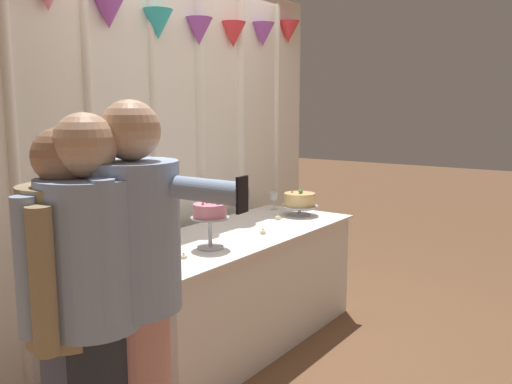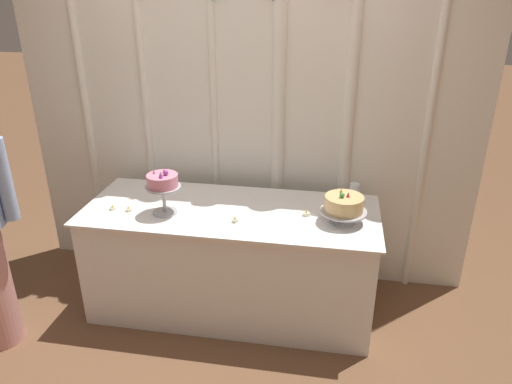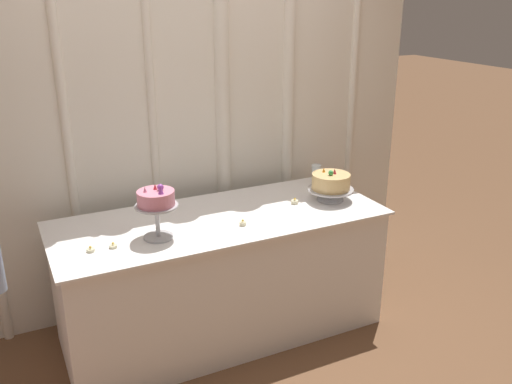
{
  "view_description": "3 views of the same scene",
  "coord_description": "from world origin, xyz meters",
  "px_view_note": "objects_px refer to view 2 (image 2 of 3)",
  "views": [
    {
      "loc": [
        -2.74,
        -2.02,
        1.61
      ],
      "look_at": [
        0.15,
        0.05,
        1.04
      ],
      "focal_mm": 37.04,
      "sensor_mm": 36.0,
      "label": 1
    },
    {
      "loc": [
        0.66,
        -2.69,
        2.18
      ],
      "look_at": [
        0.17,
        0.13,
        0.91
      ],
      "focal_mm": 33.55,
      "sensor_mm": 36.0,
      "label": 2
    },
    {
      "loc": [
        -1.13,
        -2.7,
        2.04
      ],
      "look_at": [
        0.24,
        0.12,
        0.89
      ],
      "focal_mm": 38.72,
      "sensor_mm": 36.0,
      "label": 3
    }
  ],
  "objects_px": {
    "cake_table": "(232,259)",
    "tealight_far_right": "(306,214)",
    "tealight_far_left": "(113,208)",
    "cake_display_nearright": "(344,205)",
    "tealight_near_left": "(129,210)",
    "wine_glass": "(354,189)",
    "cake_display_nearleft": "(163,184)",
    "tealight_near_right": "(235,220)"
  },
  "relations": [
    {
      "from": "wine_glass",
      "to": "tealight_near_right",
      "type": "xyz_separation_m",
      "value": [
        -0.74,
        -0.4,
        -0.1
      ]
    },
    {
      "from": "wine_glass",
      "to": "tealight_near_right",
      "type": "distance_m",
      "value": 0.85
    },
    {
      "from": "tealight_near_left",
      "to": "tealight_near_right",
      "type": "xyz_separation_m",
      "value": [
        0.73,
        -0.03,
        0.0
      ]
    },
    {
      "from": "cake_table",
      "to": "cake_display_nearright",
      "type": "height_order",
      "value": "cake_display_nearright"
    },
    {
      "from": "cake_display_nearleft",
      "to": "tealight_far_left",
      "type": "height_order",
      "value": "cake_display_nearleft"
    },
    {
      "from": "cake_display_nearright",
      "to": "tealight_far_left",
      "type": "distance_m",
      "value": 1.52
    },
    {
      "from": "tealight_near_left",
      "to": "tealight_far_right",
      "type": "xyz_separation_m",
      "value": [
        1.16,
        0.13,
        0.0
      ]
    },
    {
      "from": "cake_display_nearright",
      "to": "tealight_near_right",
      "type": "xyz_separation_m",
      "value": [
        -0.67,
        -0.12,
        -0.1
      ]
    },
    {
      "from": "cake_display_nearright",
      "to": "tealight_far_right",
      "type": "distance_m",
      "value": 0.26
    },
    {
      "from": "tealight_far_right",
      "to": "tealight_near_left",
      "type": "bearing_deg",
      "value": -173.47
    },
    {
      "from": "tealight_far_left",
      "to": "tealight_far_right",
      "type": "bearing_deg",
      "value": 5.7
    },
    {
      "from": "cake_table",
      "to": "tealight_near_right",
      "type": "height_order",
      "value": "tealight_near_right"
    },
    {
      "from": "wine_glass",
      "to": "cake_display_nearleft",
      "type": "bearing_deg",
      "value": -163.76
    },
    {
      "from": "tealight_far_left",
      "to": "tealight_far_right",
      "type": "relative_size",
      "value": 0.92
    },
    {
      "from": "tealight_far_left",
      "to": "tealight_near_right",
      "type": "xyz_separation_m",
      "value": [
        0.84,
        -0.04,
        0.0
      ]
    },
    {
      "from": "cake_table",
      "to": "cake_display_nearleft",
      "type": "xyz_separation_m",
      "value": [
        -0.41,
        -0.12,
        0.6
      ]
    },
    {
      "from": "cake_table",
      "to": "cake_display_nearright",
      "type": "xyz_separation_m",
      "value": [
        0.74,
        -0.05,
        0.5
      ]
    },
    {
      "from": "cake_table",
      "to": "cake_display_nearleft",
      "type": "bearing_deg",
      "value": -163.15
    },
    {
      "from": "tealight_far_left",
      "to": "tealight_far_right",
      "type": "distance_m",
      "value": 1.28
    },
    {
      "from": "tealight_far_right",
      "to": "wine_glass",
      "type": "bearing_deg",
      "value": 37.95
    },
    {
      "from": "cake_display_nearleft",
      "to": "wine_glass",
      "type": "bearing_deg",
      "value": 16.24
    },
    {
      "from": "cake_table",
      "to": "tealight_far_right",
      "type": "height_order",
      "value": "tealight_far_right"
    },
    {
      "from": "cake_table",
      "to": "wine_glass",
      "type": "distance_m",
      "value": 0.98
    },
    {
      "from": "wine_glass",
      "to": "tealight_far_left",
      "type": "relative_size",
      "value": 3.44
    },
    {
      "from": "cake_table",
      "to": "cake_display_nearright",
      "type": "relative_size",
      "value": 6.7
    },
    {
      "from": "cake_display_nearright",
      "to": "tealight_far_right",
      "type": "bearing_deg",
      "value": 168.36
    },
    {
      "from": "tealight_near_right",
      "to": "tealight_near_left",
      "type": "bearing_deg",
      "value": 177.35
    },
    {
      "from": "tealight_far_left",
      "to": "tealight_near_left",
      "type": "height_order",
      "value": "same"
    },
    {
      "from": "cake_display_nearleft",
      "to": "tealight_far_right",
      "type": "distance_m",
      "value": 0.94
    },
    {
      "from": "tealight_far_right",
      "to": "cake_display_nearright",
      "type": "bearing_deg",
      "value": -11.64
    },
    {
      "from": "wine_glass",
      "to": "tealight_far_right",
      "type": "relative_size",
      "value": 3.16
    },
    {
      "from": "tealight_far_left",
      "to": "tealight_near_left",
      "type": "distance_m",
      "value": 0.11
    },
    {
      "from": "cake_display_nearleft",
      "to": "tealight_far_right",
      "type": "bearing_deg",
      "value": 7.42
    },
    {
      "from": "cake_table",
      "to": "tealight_near_left",
      "type": "bearing_deg",
      "value": -168.12
    },
    {
      "from": "cake_display_nearleft",
      "to": "cake_display_nearright",
      "type": "xyz_separation_m",
      "value": [
        1.15,
        0.07,
        -0.09
      ]
    },
    {
      "from": "cake_display_nearright",
      "to": "wine_glass",
      "type": "xyz_separation_m",
      "value": [
        0.07,
        0.28,
        -0.01
      ]
    },
    {
      "from": "cake_table",
      "to": "tealight_near_right",
      "type": "bearing_deg",
      "value": -68.34
    },
    {
      "from": "cake_table",
      "to": "tealight_far_left",
      "type": "distance_m",
      "value": 0.88
    },
    {
      "from": "cake_table",
      "to": "wine_glass",
      "type": "bearing_deg",
      "value": 15.92
    },
    {
      "from": "cake_display_nearright",
      "to": "tealight_near_right",
      "type": "height_order",
      "value": "cake_display_nearright"
    },
    {
      "from": "cake_display_nearleft",
      "to": "tealight_near_right",
      "type": "distance_m",
      "value": 0.52
    },
    {
      "from": "tealight_near_right",
      "to": "tealight_far_right",
      "type": "xyz_separation_m",
      "value": [
        0.44,
        0.17,
        -0.0
      ]
    }
  ]
}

